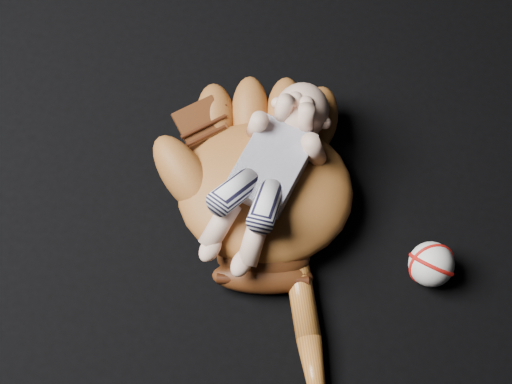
# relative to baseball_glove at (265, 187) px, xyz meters

# --- Properties ---
(baseball_glove) EXTENTS (0.46, 0.50, 0.13)m
(baseball_glove) POSITION_rel_baseball_glove_xyz_m (0.00, 0.00, 0.00)
(baseball_glove) COLOR brown
(baseball_glove) RESTS_ON ground
(newborn_baby) EXTENTS (0.20, 0.36, 0.14)m
(newborn_baby) POSITION_rel_baseball_glove_xyz_m (0.00, -0.01, 0.05)
(newborn_baby) COLOR #D8A68B
(newborn_baby) RESTS_ON baseball_glove
(baseball_bat) EXTENTS (0.22, 0.40, 0.04)m
(baseball_bat) POSITION_rel_baseball_glove_xyz_m (0.15, -0.23, -0.04)
(baseball_bat) COLOR #A0581F
(baseball_bat) RESTS_ON ground
(baseball) EXTENTS (0.08, 0.08, 0.07)m
(baseball) POSITION_rel_baseball_glove_xyz_m (0.29, -0.04, -0.03)
(baseball) COLOR white
(baseball) RESTS_ON ground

